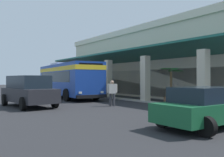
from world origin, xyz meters
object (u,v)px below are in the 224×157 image
transit_bus (67,78)px  parked_sedan_green (208,107)px  pedestrian (112,92)px  potted_palm (171,93)px  parked_suv_charcoal (29,91)px

transit_bus → parked_sedan_green: (16.13, -1.72, -1.10)m
pedestrian → potted_palm: potted_palm is taller
potted_palm → pedestrian: bearing=-99.5°
parked_suv_charcoal → parked_sedan_green: bearing=18.7°
parked_suv_charcoal → pedestrian: (2.76, 4.55, -0.09)m
transit_bus → parked_suv_charcoal: transit_bus is taller
transit_bus → potted_palm: (9.28, 4.03, -1.11)m
transit_bus → pedestrian: 8.57m
transit_bus → parked_sedan_green: 16.26m
parked_suv_charcoal → potted_palm: potted_palm is taller
parked_suv_charcoal → pedestrian: parked_suv_charcoal is taller
parked_suv_charcoal → pedestrian: 5.32m
parked_suv_charcoal → potted_palm: bearing=69.1°
parked_suv_charcoal → transit_bus: bearing=137.5°
transit_bus → potted_palm: size_ratio=4.33×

